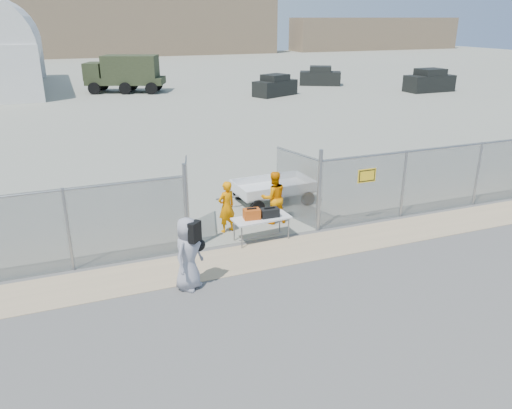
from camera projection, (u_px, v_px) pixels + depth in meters
name	position (u px, v px, depth m)	size (l,w,h in m)	color
ground	(284.00, 271.00, 12.69)	(160.00, 160.00, 0.00)	#545353
tarmac_inside	(109.00, 82.00, 49.31)	(160.00, 80.00, 0.01)	gray
dirt_strip	(269.00, 254.00, 13.56)	(44.00, 1.60, 0.01)	tan
distant_hills	(115.00, 27.00, 80.83)	(140.00, 6.00, 9.00)	#7F684F
chain_link_fence	(256.00, 205.00, 14.04)	(40.00, 0.20, 2.20)	gray
folding_table	(261.00, 229.00, 14.31)	(1.65, 0.69, 0.70)	silver
orange_bag	(252.00, 214.00, 14.05)	(0.46, 0.31, 0.29)	#C44D13
black_duffel	(270.00, 213.00, 14.20)	(0.52, 0.30, 0.25)	black
security_worker_left	(227.00, 207.00, 14.74)	(0.58, 0.38, 1.58)	orange
security_worker_right	(274.00, 197.00, 15.37)	(0.81, 0.63, 1.67)	orange
visitor	(188.00, 254.00, 11.60)	(0.87, 0.57, 1.78)	#9594A0
utility_trailer	(273.00, 191.00, 17.24)	(3.47, 1.79, 0.84)	silver
military_truck	(125.00, 74.00, 42.23)	(6.44, 2.38, 3.07)	#2D351F
parked_vehicle_near	(275.00, 85.00, 40.60)	(3.71, 1.68, 1.68)	black
parked_vehicle_mid	(320.00, 76.00, 47.02)	(3.79, 1.71, 1.71)	black
parked_vehicle_far	(429.00, 80.00, 42.90)	(4.18, 1.89, 1.89)	black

